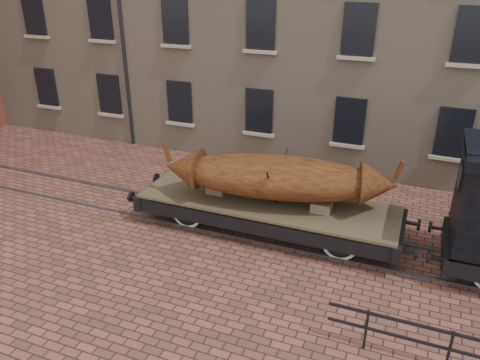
% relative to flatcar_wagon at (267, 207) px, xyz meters
% --- Properties ---
extents(ground, '(90.00, 90.00, 0.00)m').
position_rel_flatcar_wagon_xyz_m(ground, '(0.46, 0.00, -0.81)').
color(ground, brown).
extents(rail_track, '(30.00, 1.52, 0.06)m').
position_rel_flatcar_wagon_xyz_m(rail_track, '(0.46, 0.00, -0.78)').
color(rail_track, '#59595E').
rests_on(rail_track, ground).
extents(flatcar_wagon, '(8.62, 2.34, 1.30)m').
position_rel_flatcar_wagon_xyz_m(flatcar_wagon, '(0.00, 0.00, 0.00)').
color(flatcar_wagon, '#463C26').
rests_on(flatcar_wagon, ground).
extents(iron_boat, '(6.78, 2.86, 1.62)m').
position_rel_flatcar_wagon_xyz_m(iron_boat, '(0.28, -0.00, 1.04)').
color(iron_boat, brown).
rests_on(iron_boat, flatcar_wagon).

